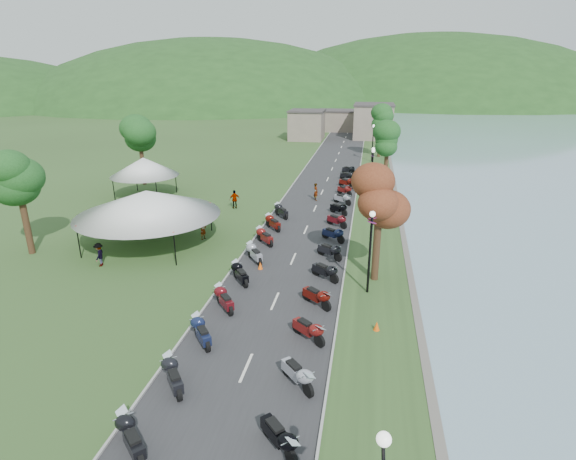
{
  "coord_description": "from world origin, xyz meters",
  "views": [
    {
      "loc": [
        4.65,
        -5.54,
        12.0
      ],
      "look_at": [
        -0.74,
        24.11,
        1.3
      ],
      "focal_mm": 28.0,
      "sensor_mm": 36.0,
      "label": 1
    }
  ],
  "objects_px": {
    "vendor_tent_main": "(149,217)",
    "pedestrian_a": "(204,239)",
    "pedestrian_c": "(101,266)",
    "pedestrian_b": "(157,232)"
  },
  "relations": [
    {
      "from": "vendor_tent_main",
      "to": "pedestrian_a",
      "type": "relative_size",
      "value": 4.51
    },
    {
      "from": "vendor_tent_main",
      "to": "pedestrian_a",
      "type": "height_order",
      "value": "vendor_tent_main"
    },
    {
      "from": "pedestrian_a",
      "to": "pedestrian_c",
      "type": "height_order",
      "value": "pedestrian_c"
    },
    {
      "from": "pedestrian_a",
      "to": "pedestrian_b",
      "type": "xyz_separation_m",
      "value": [
        -4.19,
        0.82,
        0.0
      ]
    },
    {
      "from": "pedestrian_b",
      "to": "pedestrian_c",
      "type": "relative_size",
      "value": 1.06
    },
    {
      "from": "pedestrian_a",
      "to": "pedestrian_c",
      "type": "xyz_separation_m",
      "value": [
        -4.88,
        -5.89,
        0.0
      ]
    },
    {
      "from": "vendor_tent_main",
      "to": "pedestrian_b",
      "type": "xyz_separation_m",
      "value": [
        -0.69,
        2.3,
        -2.0
      ]
    },
    {
      "from": "pedestrian_a",
      "to": "pedestrian_c",
      "type": "bearing_deg",
      "value": 161.29
    },
    {
      "from": "pedestrian_a",
      "to": "pedestrian_b",
      "type": "relative_size",
      "value": 0.91
    },
    {
      "from": "pedestrian_b",
      "to": "pedestrian_c",
      "type": "xyz_separation_m",
      "value": [
        -0.69,
        -6.71,
        0.0
      ]
    }
  ]
}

